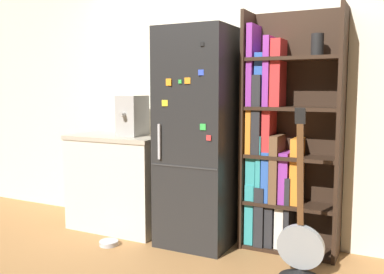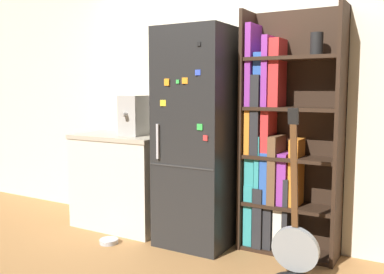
{
  "view_description": "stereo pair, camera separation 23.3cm",
  "coord_description": "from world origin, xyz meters",
  "px_view_note": "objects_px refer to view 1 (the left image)",
  "views": [
    {
      "loc": [
        1.63,
        -3.28,
        1.39
      ],
      "look_at": [
        -0.08,
        0.15,
        0.96
      ],
      "focal_mm": 40.0,
      "sensor_mm": 36.0,
      "label": 1
    },
    {
      "loc": [
        1.84,
        -3.17,
        1.39
      ],
      "look_at": [
        -0.08,
        0.15,
        0.96
      ],
      "focal_mm": 40.0,
      "sensor_mm": 36.0,
      "label": 2
    }
  ],
  "objects_px": {
    "espresso_machine": "(132,116)",
    "guitar": "(300,255)",
    "refrigerator": "(200,138)",
    "pet_bowl": "(109,243)",
    "bookshelf": "(280,147)"
  },
  "relations": [
    {
      "from": "refrigerator",
      "to": "espresso_machine",
      "type": "height_order",
      "value": "refrigerator"
    },
    {
      "from": "guitar",
      "to": "espresso_machine",
      "type": "bearing_deg",
      "value": 167.91
    },
    {
      "from": "refrigerator",
      "to": "bookshelf",
      "type": "height_order",
      "value": "bookshelf"
    },
    {
      "from": "guitar",
      "to": "pet_bowl",
      "type": "xyz_separation_m",
      "value": [
        -1.67,
        -0.1,
        -0.15
      ]
    },
    {
      "from": "refrigerator",
      "to": "bookshelf",
      "type": "relative_size",
      "value": 0.94
    },
    {
      "from": "espresso_machine",
      "to": "pet_bowl",
      "type": "xyz_separation_m",
      "value": [
        0.05,
        -0.47,
        -1.11
      ]
    },
    {
      "from": "espresso_machine",
      "to": "guitar",
      "type": "height_order",
      "value": "espresso_machine"
    },
    {
      "from": "espresso_machine",
      "to": "guitar",
      "type": "bearing_deg",
      "value": -12.09
    },
    {
      "from": "espresso_machine",
      "to": "guitar",
      "type": "distance_m",
      "value": 2.0
    },
    {
      "from": "refrigerator",
      "to": "pet_bowl",
      "type": "relative_size",
      "value": 11.16
    },
    {
      "from": "refrigerator",
      "to": "bookshelf",
      "type": "bearing_deg",
      "value": 14.66
    },
    {
      "from": "refrigerator",
      "to": "espresso_machine",
      "type": "relative_size",
      "value": 4.93
    },
    {
      "from": "guitar",
      "to": "pet_bowl",
      "type": "distance_m",
      "value": 1.68
    },
    {
      "from": "bookshelf",
      "to": "guitar",
      "type": "relative_size",
      "value": 1.62
    },
    {
      "from": "refrigerator",
      "to": "pet_bowl",
      "type": "bearing_deg",
      "value": -146.55
    }
  ]
}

